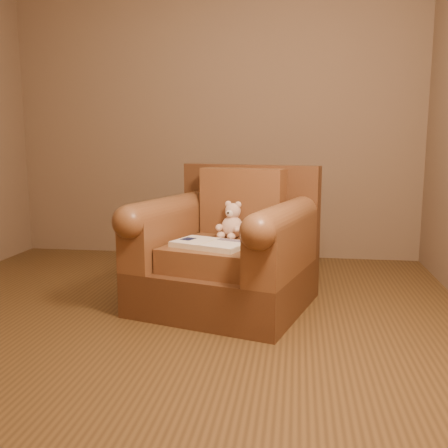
# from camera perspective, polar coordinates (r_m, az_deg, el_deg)

# --- Properties ---
(floor) EXTENTS (4.00, 4.00, 0.00)m
(floor) POSITION_cam_1_polar(r_m,az_deg,el_deg) (3.24, -7.04, -11.28)
(floor) COLOR brown
(floor) RESTS_ON ground
(room) EXTENTS (4.02, 4.02, 2.71)m
(room) POSITION_cam_1_polar(r_m,az_deg,el_deg) (3.08, -7.72, 20.08)
(room) COLOR #79624A
(room) RESTS_ON ground
(armchair) EXTENTS (1.31, 1.28, 0.97)m
(armchair) POSITION_cam_1_polar(r_m,az_deg,el_deg) (3.49, 0.45, -3.26)
(armchair) COLOR #52311B
(armchair) RESTS_ON floor
(teddy_bear) EXTENTS (0.19, 0.22, 0.27)m
(teddy_bear) POSITION_cam_1_polar(r_m,az_deg,el_deg) (3.54, 0.84, 0.02)
(teddy_bear) COLOR beige
(teddy_bear) RESTS_ON armchair
(guidebook) EXTENTS (0.53, 0.43, 0.04)m
(guidebook) POSITION_cam_1_polar(r_m,az_deg,el_deg) (3.25, -1.64, -2.31)
(guidebook) COLOR beige
(guidebook) RESTS_ON armchair
(side_table) EXTENTS (0.43, 0.43, 0.60)m
(side_table) POSITION_cam_1_polar(r_m,az_deg,el_deg) (3.87, 4.95, -2.79)
(side_table) COLOR gold
(side_table) RESTS_ON floor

